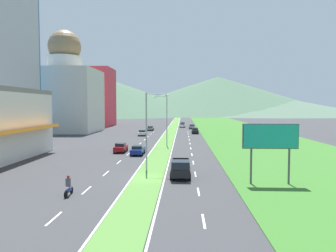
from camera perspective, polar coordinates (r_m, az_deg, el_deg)
ground_plane at (r=34.85m, az=-3.53°, el=-9.21°), size 600.00×600.00×0.00m
grass_median at (r=94.17m, az=0.44°, el=-1.13°), size 3.20×240.00×0.06m
grass_verge_right at (r=95.60m, az=12.87°, el=-1.15°), size 24.00×240.00×0.06m
lane_dash_left_1 at (r=24.24m, az=-19.48°, el=-15.14°), size 0.16×2.80×0.01m
lane_dash_left_2 at (r=30.97m, az=-14.18°, el=-10.93°), size 0.16×2.80×0.01m
lane_dash_left_3 at (r=37.97m, az=-10.89°, el=-8.20°), size 0.16×2.80×0.01m
lane_dash_left_4 at (r=45.11m, az=-8.66°, el=-6.31°), size 0.16×2.80×0.01m
lane_dash_left_5 at (r=52.34m, az=-7.05°, el=-4.93°), size 0.16×2.80×0.01m
lane_dash_left_6 at (r=59.62m, az=-5.83°, el=-3.89°), size 0.16×2.80×0.01m
lane_dash_left_7 at (r=66.93m, az=-4.89°, el=-3.07°), size 0.16×2.80×0.01m
lane_dash_left_8 at (r=74.28m, az=-4.13°, el=-2.41°), size 0.16×2.80×0.01m
lane_dash_left_9 at (r=81.64m, az=-3.50°, el=-1.87°), size 0.16×2.80×0.01m
lane_dash_left_10 at (r=89.01m, az=-2.99°, el=-1.42°), size 0.16×2.80×0.01m
lane_dash_left_11 at (r=96.40m, az=-2.55°, el=-1.04°), size 0.16×2.80×0.01m
lane_dash_right_1 at (r=22.62m, az=6.31°, el=-16.33°), size 0.16×2.80×0.01m
lane_dash_right_2 at (r=29.72m, az=5.39°, el=-11.46°), size 0.16×2.80×0.01m
lane_dash_right_3 at (r=36.95m, az=4.85°, el=-8.47°), size 0.16×2.80×0.01m
lane_dash_right_4 at (r=44.26m, az=4.49°, el=-6.47°), size 0.16×2.80×0.01m
lane_dash_right_5 at (r=51.61m, az=4.23°, el=-5.04°), size 0.16×2.80×0.01m
lane_dash_right_6 at (r=58.98m, az=4.04°, el=-3.96°), size 0.16×2.80×0.01m
lane_dash_right_7 at (r=66.36m, az=3.89°, el=-3.12°), size 0.16×2.80×0.01m
lane_dash_right_8 at (r=73.76m, az=3.77°, el=-2.45°), size 0.16×2.80×0.01m
lane_dash_right_9 at (r=81.17m, az=3.68°, el=-1.91°), size 0.16×2.80×0.01m
lane_dash_right_10 at (r=88.58m, az=3.59°, el=-1.45°), size 0.16×2.80×0.01m
lane_dash_right_11 at (r=96.00m, az=3.53°, el=-1.07°), size 0.16×2.80×0.01m
edge_line_median_left at (r=94.26m, az=-0.62°, el=-1.14°), size 0.16×240.00×0.01m
edge_line_median_right at (r=94.12m, az=1.50°, el=-1.15°), size 0.16×240.00×0.01m
domed_building at (r=101.97m, az=-17.65°, el=5.60°), size 18.97×18.97×30.19m
midrise_colored at (r=130.78m, az=-13.07°, el=5.00°), size 15.18×15.18×22.49m
hill_far_left at (r=306.27m, az=-14.99°, el=5.78°), size 234.52×234.52×40.68m
hill_far_center at (r=328.90m, az=8.78°, el=5.37°), size 229.09×229.09×37.04m
hill_far_right at (r=314.14m, az=14.41°, el=3.91°), size 205.53×205.53×20.74m
street_lamp_near at (r=37.92m, az=-3.39°, el=-0.05°), size 2.83×0.28×9.27m
street_lamp_mid at (r=61.36m, az=-0.44°, el=1.50°), size 2.63×0.42×9.69m
billboard_roadside at (r=32.95m, az=17.66°, el=-2.21°), size 5.43×0.28×5.98m
car_0 at (r=101.80m, az=-3.12°, el=-0.40°), size 1.97×4.39×1.40m
car_1 at (r=51.54m, az=-5.36°, el=-4.21°), size 1.99×4.76×1.47m
car_2 at (r=109.65m, az=4.24°, el=-0.10°), size 2.01×4.52×1.49m
car_3 at (r=90.57m, az=4.80°, el=-0.84°), size 1.89×4.30×1.61m
car_4 at (r=54.46m, az=-8.35°, el=-3.79°), size 1.91×4.03×1.55m
car_5 at (r=116.34m, az=2.55°, el=0.12°), size 1.99×4.28×1.53m
car_6 at (r=126.67m, az=2.59°, el=0.37°), size 1.92×4.79×1.39m
car_7 at (r=84.31m, az=-4.54°, el=-1.20°), size 2.04×4.32×1.48m
pickup_truck_0 at (r=35.14m, az=2.22°, el=-7.47°), size 2.18×5.40×2.00m
motorcycle_rider at (r=29.36m, az=-17.15°, el=-10.30°), size 0.36×2.00×1.80m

